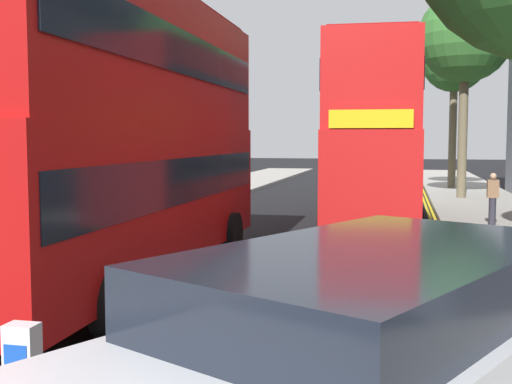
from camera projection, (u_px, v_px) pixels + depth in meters
The scene contains 8 objects.
sidewalk_left at pixel (61, 232), 18.79m from camera, with size 4.00×80.00×0.14m, color #9E9991.
kerb_line_outer at pixel (454, 264), 14.45m from camera, with size 0.10×56.00×0.01m, color yellow.
kerb_line_inner at pixel (446, 263), 14.49m from camera, with size 0.10×56.00×0.01m, color yellow.
double_decker_bus_away at pixel (125, 128), 12.27m from camera, with size 2.88×10.83×5.64m.
double_decker_bus_oncoming at pixel (372, 132), 20.60m from camera, with size 3.11×10.89×5.64m.
pedestrian_far at pixel (493, 198), 19.84m from camera, with size 0.34×0.22×1.62m.
street_tree_mid at pixel (465, 37), 28.50m from camera, with size 4.14×4.14×9.31m.
street_tree_far at pixel (454, 60), 34.59m from camera, with size 3.57×3.57×8.76m.
Camera 1 is at (3.20, -0.90, 2.82)m, focal length 44.96 mm.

